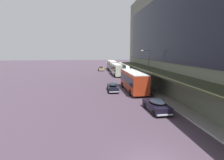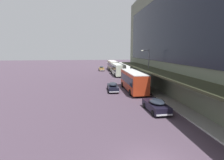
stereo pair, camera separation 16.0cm
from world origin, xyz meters
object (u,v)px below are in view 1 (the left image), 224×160
at_px(transit_bus_kerbside_rear, 133,80).
at_px(sedan_trailing_near, 113,87).
at_px(sedan_lead_mid, 157,105).
at_px(sedan_second_near, 101,68).
at_px(street_lamp, 147,66).
at_px(transit_bus_kerbside_front, 112,65).
at_px(transit_bus_kerbside_far, 117,69).

relative_size(transit_bus_kerbside_rear, sedan_trailing_near, 2.08).
xyz_separation_m(transit_bus_kerbside_rear, sedan_lead_mid, (0.07, -10.28, -1.18)).
bearing_deg(sedan_second_near, street_lamp, -79.12).
distance_m(transit_bus_kerbside_front, sedan_trailing_near, 31.79).
distance_m(transit_bus_kerbside_rear, street_lamp, 3.47).
bearing_deg(street_lamp, transit_bus_kerbside_far, 96.65).
bearing_deg(transit_bus_kerbside_front, street_lamp, -86.43).
relative_size(transit_bus_kerbside_front, sedan_second_near, 2.51).
xyz_separation_m(transit_bus_kerbside_far, street_lamp, (2.18, -18.67, 2.30)).
distance_m(sedan_second_near, street_lamp, 31.47).
distance_m(transit_bus_kerbside_front, street_lamp, 31.47).
xyz_separation_m(transit_bus_kerbside_front, street_lamp, (1.95, -31.33, 2.27)).
xyz_separation_m(transit_bus_kerbside_front, sedan_second_near, (-3.95, -0.60, -1.10)).
height_order(transit_bus_kerbside_rear, sedan_second_near, transit_bus_kerbside_rear).
relative_size(transit_bus_kerbside_far, sedan_trailing_near, 2.10).
bearing_deg(sedan_lead_mid, sedan_second_near, 94.62).
relative_size(transit_bus_kerbside_rear, transit_bus_kerbside_far, 0.99).
height_order(transit_bus_kerbside_far, sedan_trailing_near, transit_bus_kerbside_far).
relative_size(transit_bus_kerbside_rear, street_lamp, 1.45).
height_order(transit_bus_kerbside_rear, transit_bus_kerbside_far, transit_bus_kerbside_rear).
distance_m(transit_bus_kerbside_rear, sedan_lead_mid, 10.35).
bearing_deg(street_lamp, transit_bus_kerbside_rear, -167.43).
xyz_separation_m(transit_bus_kerbside_front, sedan_trailing_near, (-4.11, -31.50, -1.11)).
bearing_deg(sedan_lead_mid, street_lamp, 76.82).
bearing_deg(sedan_second_near, sedan_lead_mid, -85.38).
xyz_separation_m(sedan_trailing_near, street_lamp, (6.07, 0.17, 3.38)).
height_order(transit_bus_kerbside_front, street_lamp, street_lamp).
relative_size(sedan_lead_mid, street_lamp, 0.66).
xyz_separation_m(sedan_lead_mid, street_lamp, (2.54, 10.87, 3.39)).
xyz_separation_m(transit_bus_kerbside_rear, transit_bus_kerbside_far, (0.44, 19.25, -0.09)).
bearing_deg(sedan_second_near, transit_bus_kerbside_far, -72.80).
xyz_separation_m(sedan_second_near, street_lamp, (5.91, -30.72, 3.37)).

